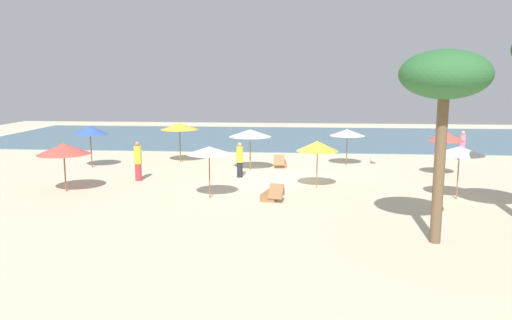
% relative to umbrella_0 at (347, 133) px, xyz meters
% --- Properties ---
extents(ground_plane, '(60.00, 60.00, 0.00)m').
position_rel_umbrella_0_xyz_m(ground_plane, '(-3.01, -4.69, -1.85)').
color(ground_plane, beige).
extents(ocean_water, '(48.00, 16.00, 0.06)m').
position_rel_umbrella_0_xyz_m(ocean_water, '(-3.01, 12.31, -1.82)').
color(ocean_water, '#476B7F').
rests_on(ocean_water, ground_plane).
extents(umbrella_0, '(1.95, 1.95, 2.03)m').
position_rel_umbrella_0_xyz_m(umbrella_0, '(0.00, 0.00, 0.00)').
color(umbrella_0, brown).
rests_on(umbrella_0, ground_plane).
extents(umbrella_1, '(1.86, 1.86, 2.11)m').
position_rel_umbrella_0_xyz_m(umbrella_1, '(-1.87, -5.88, 0.04)').
color(umbrella_1, olive).
rests_on(umbrella_1, ground_plane).
extents(umbrella_2, '(1.76, 1.76, 2.22)m').
position_rel_umbrella_0_xyz_m(umbrella_2, '(4.57, -2.68, 0.14)').
color(umbrella_2, olive).
rests_on(umbrella_2, ground_plane).
extents(umbrella_3, '(2.23, 2.23, 2.18)m').
position_rel_umbrella_0_xyz_m(umbrella_3, '(-5.23, -1.93, 0.14)').
color(umbrella_3, olive).
rests_on(umbrella_3, ground_plane).
extents(umbrella_4, '(2.24, 2.24, 2.10)m').
position_rel_umbrella_0_xyz_m(umbrella_4, '(-12.74, -7.48, 0.01)').
color(umbrella_4, brown).
rests_on(umbrella_4, ground_plane).
extents(umbrella_5, '(1.86, 1.86, 2.14)m').
position_rel_umbrella_0_xyz_m(umbrella_5, '(-6.30, -8.18, 0.13)').
color(umbrella_5, brown).
rests_on(umbrella_5, ground_plane).
extents(umbrella_6, '(1.93, 1.93, 2.28)m').
position_rel_umbrella_0_xyz_m(umbrella_6, '(-13.94, -1.82, 0.20)').
color(umbrella_6, brown).
rests_on(umbrella_6, ground_plane).
extents(umbrella_7, '(1.94, 1.94, 2.16)m').
position_rel_umbrella_0_xyz_m(umbrella_7, '(3.73, -7.51, 0.14)').
color(umbrella_7, olive).
rests_on(umbrella_7, ground_plane).
extents(umbrella_8, '(2.19, 2.19, 2.28)m').
position_rel_umbrella_0_xyz_m(umbrella_8, '(-9.51, 0.24, 0.24)').
color(umbrella_8, brown).
rests_on(umbrella_8, ground_plane).
extents(lounger_0, '(0.98, 1.74, 0.73)m').
position_rel_umbrella_0_xyz_m(lounger_0, '(-3.72, -8.04, -1.68)').
color(lounger_0, olive).
rests_on(lounger_0, ground_plane).
extents(lounger_2, '(0.72, 1.70, 0.72)m').
position_rel_umbrella_0_xyz_m(lounger_2, '(-3.68, -0.58, -1.68)').
color(lounger_2, olive).
rests_on(lounger_2, ground_plane).
extents(person_0, '(0.46, 0.46, 1.73)m').
position_rel_umbrella_0_xyz_m(person_0, '(-5.57, -3.82, -0.97)').
color(person_0, '#26262D').
rests_on(person_0, ground_plane).
extents(person_1, '(0.44, 0.44, 1.89)m').
position_rel_umbrella_0_xyz_m(person_1, '(-10.30, -5.03, -0.89)').
color(person_1, '#BF3338').
rests_on(person_1, ground_plane).
extents(person_2, '(0.36, 0.36, 1.76)m').
position_rel_umbrella_0_xyz_m(person_2, '(6.98, 2.32, -0.96)').
color(person_2, white).
rests_on(person_2, ground_plane).
extents(palm_3, '(2.58, 2.58, 5.70)m').
position_rel_umbrella_0_xyz_m(palm_3, '(1.41, -13.09, 3.01)').
color(palm_3, brown).
rests_on(palm_3, ground_plane).
extents(dog, '(0.48, 0.83, 0.38)m').
position_rel_umbrella_0_xyz_m(dog, '(1.59, 0.75, -1.65)').
color(dog, silver).
rests_on(dog, ground_plane).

